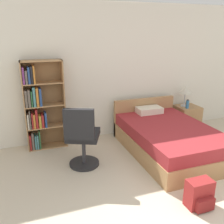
{
  "coord_description": "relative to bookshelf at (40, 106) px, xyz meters",
  "views": [
    {
      "loc": [
        -1.74,
        -1.42,
        2.06
      ],
      "look_at": [
        -0.52,
        1.98,
        0.89
      ],
      "focal_mm": 40.0,
      "sensor_mm": 36.0,
      "label": 1
    }
  ],
  "objects": [
    {
      "name": "table_lamp",
      "position": [
        3.03,
        -0.05,
        0.06
      ],
      "size": [
        0.28,
        0.28,
        0.44
      ],
      "color": "#B2B2B7",
      "rests_on": "nightstand"
    },
    {
      "name": "wall_back",
      "position": [
        1.52,
        0.21,
        0.5
      ],
      "size": [
        9.0,
        0.06,
        2.6
      ],
      "color": "silver",
      "rests_on": "ground_plane"
    },
    {
      "name": "bed",
      "position": [
        2.09,
        -0.92,
        -0.54
      ],
      "size": [
        1.33,
        2.05,
        0.75
      ],
      "color": "#AD7F51",
      "rests_on": "ground_plane"
    },
    {
      "name": "nightstand",
      "position": [
        3.09,
        -0.09,
        -0.54
      ],
      "size": [
        0.48,
        0.48,
        0.51
      ],
      "color": "#AD7F51",
      "rests_on": "ground_plane"
    },
    {
      "name": "water_bottle",
      "position": [
        2.99,
        -0.21,
        -0.2
      ],
      "size": [
        0.07,
        0.07,
        0.19
      ],
      "color": "teal",
      "rests_on": "nightstand"
    },
    {
      "name": "office_chair",
      "position": [
        0.53,
        -0.98,
        -0.29
      ],
      "size": [
        0.65,
        0.7,
        1.03
      ],
      "color": "#232326",
      "rests_on": "ground_plane"
    },
    {
      "name": "bookshelf",
      "position": [
        0.0,
        0.0,
        0.0
      ],
      "size": [
        0.71,
        0.28,
        1.6
      ],
      "color": "#AD7F51",
      "rests_on": "ground_plane"
    },
    {
      "name": "backpack_red",
      "position": [
        1.65,
        -2.37,
        -0.63
      ],
      "size": [
        0.32,
        0.25,
        0.36
      ],
      "color": "maroon",
      "rests_on": "ground_plane"
    }
  ]
}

